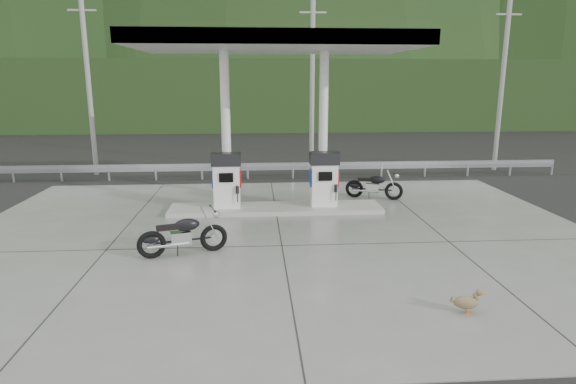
{
  "coord_description": "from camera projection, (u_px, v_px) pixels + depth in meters",
  "views": [
    {
      "loc": [
        -0.67,
        -12.94,
        4.23
      ],
      "look_at": [
        0.3,
        1.0,
        1.0
      ],
      "focal_mm": 30.0,
      "sensor_mm": 36.0,
      "label": 1
    }
  ],
  "objects": [
    {
      "name": "gas_pump_right",
      "position": [
        324.0,
        179.0,
        15.87
      ],
      "size": [
        0.95,
        0.55,
        1.8
      ],
      "primitive_type": null,
      "color": "white",
      "rests_on": "pump_island"
    },
    {
      "name": "canopy_roof",
      "position": [
        275.0,
        43.0,
        14.79
      ],
      "size": [
        8.5,
        5.0,
        0.4
      ],
      "primitive_type": "cube",
      "color": "silver",
      "rests_on": "canopy_column_left"
    },
    {
      "name": "motorcycle_left",
      "position": [
        183.0,
        235.0,
        11.87
      ],
      "size": [
        2.17,
        1.22,
        0.98
      ],
      "primitive_type": null,
      "rotation": [
        0.0,
        0.0,
        0.29
      ],
      "color": "black",
      "rests_on": "forecourt_apron"
    },
    {
      "name": "gas_pump_left",
      "position": [
        227.0,
        180.0,
        15.65
      ],
      "size": [
        0.95,
        0.55,
        1.8
      ],
      "primitive_type": null,
      "color": "white",
      "rests_on": "pump_island"
    },
    {
      "name": "canopy_column_left",
      "position": [
        226.0,
        130.0,
        15.68
      ],
      "size": [
        0.3,
        0.3,
        5.0
      ],
      "primitive_type": "cylinder",
      "color": "white",
      "rests_on": "pump_island"
    },
    {
      "name": "guardrail",
      "position": [
        270.0,
        163.0,
        21.19
      ],
      "size": [
        26.0,
        0.16,
        1.42
      ],
      "primitive_type": null,
      "color": "#A3A4AB",
      "rests_on": "ground"
    },
    {
      "name": "forested_hills",
      "position": [
        259.0,
        110.0,
        71.89
      ],
      "size": [
        100.0,
        40.0,
        140.0
      ],
      "primitive_type": null,
      "color": "black",
      "rests_on": "ground"
    },
    {
      "name": "pump_island",
      "position": [
        276.0,
        209.0,
        15.98
      ],
      "size": [
        7.0,
        1.4,
        0.15
      ],
      "primitive_type": "cube",
      "color": "#A19F96",
      "rests_on": "forecourt_apron"
    },
    {
      "name": "canopy_column_right",
      "position": [
        323.0,
        129.0,
        15.9
      ],
      "size": [
        0.3,
        0.3,
        5.0
      ],
      "primitive_type": "cylinder",
      "color": "white",
      "rests_on": "pump_island"
    },
    {
      "name": "ground",
      "position": [
        280.0,
        235.0,
        13.57
      ],
      "size": [
        160.0,
        160.0,
        0.0
      ],
      "primitive_type": "plane",
      "color": "black",
      "rests_on": "ground"
    },
    {
      "name": "tree_band",
      "position": [
        262.0,
        95.0,
        42.06
      ],
      "size": [
        80.0,
        6.0,
        6.0
      ],
      "primitive_type": "cube",
      "color": "black",
      "rests_on": "ground"
    },
    {
      "name": "utility_pole_b",
      "position": [
        312.0,
        86.0,
        22.04
      ],
      "size": [
        0.22,
        0.22,
        8.0
      ],
      "primitive_type": "cylinder",
      "color": "gray",
      "rests_on": "ground"
    },
    {
      "name": "duck",
      "position": [
        466.0,
        303.0,
        8.9
      ],
      "size": [
        0.58,
        0.24,
        0.41
      ],
      "primitive_type": null,
      "rotation": [
        0.0,
        0.0,
        -0.15
      ],
      "color": "brown",
      "rests_on": "forecourt_apron"
    },
    {
      "name": "forecourt_apron",
      "position": [
        280.0,
        234.0,
        13.57
      ],
      "size": [
        18.0,
        14.0,
        0.02
      ],
      "primitive_type": "cube",
      "color": "slate",
      "rests_on": "ground"
    },
    {
      "name": "road",
      "position": [
        268.0,
        165.0,
        24.75
      ],
      "size": [
        60.0,
        7.0,
        0.01
      ],
      "primitive_type": "cube",
      "color": "black",
      "rests_on": "ground"
    },
    {
      "name": "utility_pole_a",
      "position": [
        89.0,
        86.0,
        21.37
      ],
      "size": [
        0.22,
        0.22,
        8.0
      ],
      "primitive_type": "cylinder",
      "color": "gray",
      "rests_on": "ground"
    },
    {
      "name": "utility_pole_c",
      "position": [
        502.0,
        86.0,
        22.65
      ],
      "size": [
        0.22,
        0.22,
        8.0
      ],
      "primitive_type": "cylinder",
      "color": "gray",
      "rests_on": "ground"
    },
    {
      "name": "motorcycle_right",
      "position": [
        374.0,
        186.0,
        17.57
      ],
      "size": [
        2.04,
        1.25,
        0.92
      ],
      "primitive_type": null,
      "rotation": [
        0.0,
        0.0,
        -0.35
      ],
      "color": "black",
      "rests_on": "forecourt_apron"
    }
  ]
}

